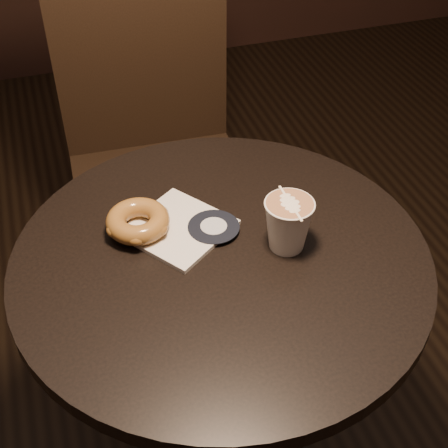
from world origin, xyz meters
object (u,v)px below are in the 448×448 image
(pastry_bag, at_px, (179,228))
(doughnut, at_px, (138,221))
(cafe_table, at_px, (221,330))
(chair, at_px, (152,127))
(latte_cup, at_px, (288,225))

(pastry_bag, relative_size, doughnut, 1.42)
(cafe_table, relative_size, chair, 0.68)
(chair, xyz_separation_m, pastry_bag, (-0.07, -0.56, 0.14))
(doughnut, height_order, latte_cup, latte_cup)
(chair, xyz_separation_m, doughnut, (-0.14, -0.54, 0.16))
(pastry_bag, bearing_deg, doughnut, 131.91)
(latte_cup, bearing_deg, cafe_table, 171.64)
(chair, height_order, doughnut, chair)
(pastry_bag, distance_m, latte_cup, 0.19)
(pastry_bag, relative_size, latte_cup, 1.68)
(cafe_table, xyz_separation_m, pastry_bag, (-0.05, 0.08, 0.20))
(cafe_table, xyz_separation_m, latte_cup, (0.11, -0.02, 0.25))
(pastry_bag, bearing_deg, latte_cup, -65.63)
(cafe_table, height_order, chair, chair)
(chair, height_order, pastry_bag, chair)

